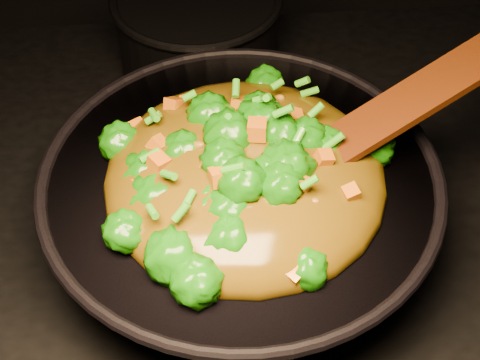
{
  "coord_description": "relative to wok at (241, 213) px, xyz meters",
  "views": [
    {
      "loc": [
        0.06,
        -0.57,
        1.62
      ],
      "look_at": [
        0.11,
        -0.01,
        1.01
      ],
      "focal_mm": 55.0,
      "sensor_mm": 36.0,
      "label": 1
    }
  ],
  "objects": [
    {
      "name": "wok",
      "position": [
        0.0,
        0.0,
        0.0
      ],
      "size": [
        0.48,
        0.48,
        0.12
      ],
      "primitive_type": null,
      "rotation": [
        0.0,
        0.0,
        0.1
      ],
      "color": "black",
      "rests_on": "stovetop"
    },
    {
      "name": "spatula",
      "position": [
        0.15,
        0.01,
        0.12
      ],
      "size": [
        0.33,
        0.15,
        0.14
      ],
      "primitive_type": "cube",
      "rotation": [
        0.0,
        -0.38,
        0.32
      ],
      "color": "#331605",
      "rests_on": "wok"
    },
    {
      "name": "back_pot",
      "position": [
        -0.03,
        0.34,
        0.01
      ],
      "size": [
        0.3,
        0.3,
        0.13
      ],
      "primitive_type": "cylinder",
      "rotation": [
        0.0,
        0.0,
        0.36
      ],
      "color": "black",
      "rests_on": "stovetop"
    },
    {
      "name": "stir_fry",
      "position": [
        0.0,
        -0.01,
        0.11
      ],
      "size": [
        0.31,
        0.31,
        0.11
      ],
      "primitive_type": null,
      "rotation": [
        0.0,
        0.0,
        -0.0
      ],
      "color": "#1A7608",
      "rests_on": "wok"
    }
  ]
}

